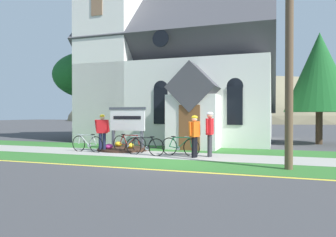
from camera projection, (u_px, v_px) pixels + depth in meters
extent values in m
plane|color=#3D3D3F|center=(195.00, 149.00, 15.04)|extent=(140.00, 140.00, 0.00)
cube|color=#99968E|center=(132.00, 153.00, 13.41)|extent=(32.00, 2.19, 0.01)
cube|color=#2D6628|center=(107.00, 160.00, 11.38)|extent=(32.00, 2.11, 0.01)
cube|color=#2D6628|center=(152.00, 148.00, 15.60)|extent=(24.00, 2.43, 0.01)
cube|color=yellow|center=(88.00, 166.00, 10.24)|extent=(28.00, 0.16, 0.01)
cube|color=silver|center=(183.00, 105.00, 20.80)|extent=(11.04, 8.60, 4.60)
cube|color=#424247|center=(183.00, 47.00, 20.75)|extent=(11.54, 8.76, 8.76)
cube|color=silver|center=(112.00, 59.00, 19.51)|extent=(3.36, 3.36, 10.21)
cube|color=#7F6047|center=(97.00, 5.00, 17.86)|extent=(0.70, 0.06, 1.20)
cube|color=silver|center=(194.00, 122.00, 15.34)|extent=(2.40, 1.60, 2.60)
cube|color=#424247|center=(194.00, 88.00, 15.32)|extent=(2.40, 1.80, 2.40)
cube|color=brown|center=(189.00, 128.00, 14.57)|extent=(1.00, 0.06, 2.10)
cube|color=black|center=(161.00, 106.00, 16.70)|extent=(0.76, 0.06, 1.90)
cone|color=black|center=(161.00, 88.00, 16.68)|extent=(0.80, 0.06, 0.80)
cube|color=black|center=(235.00, 105.00, 15.46)|extent=(0.76, 0.06, 1.90)
cone|color=black|center=(235.00, 86.00, 15.45)|extent=(0.80, 0.06, 0.80)
cylinder|color=black|center=(161.00, 39.00, 16.65)|extent=(0.90, 0.06, 0.90)
cube|color=#474C56|center=(113.00, 140.00, 15.30)|extent=(0.12, 0.12, 0.89)
cube|color=#474C56|center=(142.00, 140.00, 14.83)|extent=(0.12, 0.12, 0.89)
cube|color=white|center=(127.00, 120.00, 15.06)|extent=(1.78, 0.09, 1.00)
cube|color=#474C56|center=(127.00, 108.00, 15.05)|extent=(1.90, 0.13, 0.12)
cube|color=black|center=(127.00, 118.00, 15.01)|extent=(1.43, 0.02, 0.16)
cylinder|color=#382319|center=(124.00, 149.00, 14.71)|extent=(2.41, 2.41, 0.10)
ellipsoid|color=gold|center=(130.00, 146.00, 14.59)|extent=(0.36, 0.36, 0.24)
ellipsoid|color=gold|center=(118.00, 144.00, 15.43)|extent=(0.36, 0.36, 0.24)
ellipsoid|color=#CC338C|center=(109.00, 146.00, 14.25)|extent=(0.36, 0.36, 0.24)
torus|color=black|center=(120.00, 144.00, 14.19)|extent=(0.73, 0.19, 0.74)
torus|color=black|center=(139.00, 145.00, 13.64)|extent=(0.73, 0.19, 0.74)
cylinder|color=#A51E19|center=(132.00, 140.00, 13.82)|extent=(0.57, 0.16, 0.49)
cylinder|color=#A51E19|center=(130.00, 135.00, 13.88)|extent=(0.78, 0.20, 0.05)
cylinder|color=#A51E19|center=(125.00, 140.00, 14.03)|extent=(0.27, 0.09, 0.46)
cylinder|color=#A51E19|center=(124.00, 144.00, 14.08)|extent=(0.43, 0.13, 0.09)
cylinder|color=#A51E19|center=(121.00, 139.00, 14.13)|extent=(0.23, 0.08, 0.41)
cylinder|color=#A51E19|center=(138.00, 140.00, 13.66)|extent=(0.13, 0.06, 0.41)
ellipsoid|color=black|center=(123.00, 134.00, 14.08)|extent=(0.25, 0.13, 0.05)
cylinder|color=silver|center=(137.00, 135.00, 13.68)|extent=(0.44, 0.12, 0.03)
cylinder|color=silver|center=(127.00, 145.00, 13.97)|extent=(0.18, 0.06, 0.18)
torus|color=black|center=(96.00, 145.00, 13.77)|extent=(0.73, 0.13, 0.73)
torus|color=black|center=(79.00, 144.00, 14.20)|extent=(0.73, 0.13, 0.73)
cylinder|color=#B7B7BC|center=(84.00, 140.00, 14.05)|extent=(0.54, 0.11, 0.47)
cylinder|color=#B7B7BC|center=(86.00, 135.00, 14.00)|extent=(0.73, 0.13, 0.05)
cylinder|color=#B7B7BC|center=(91.00, 140.00, 13.89)|extent=(0.25, 0.07, 0.47)
cylinder|color=#B7B7BC|center=(93.00, 145.00, 13.85)|extent=(0.40, 0.09, 0.09)
cylinder|color=#B7B7BC|center=(94.00, 140.00, 13.80)|extent=(0.21, 0.06, 0.42)
cylinder|color=#B7B7BC|center=(79.00, 139.00, 14.18)|extent=(0.12, 0.05, 0.40)
ellipsoid|color=black|center=(93.00, 135.00, 13.84)|extent=(0.25, 0.11, 0.05)
cylinder|color=silver|center=(80.00, 135.00, 14.16)|extent=(0.44, 0.09, 0.03)
cylinder|color=silver|center=(89.00, 145.00, 13.94)|extent=(0.18, 0.04, 0.18)
torus|color=black|center=(169.00, 146.00, 13.02)|extent=(0.72, 0.19, 0.73)
torus|color=black|center=(191.00, 148.00, 12.49)|extent=(0.72, 0.19, 0.73)
cylinder|color=#19723F|center=(184.00, 143.00, 12.67)|extent=(0.55, 0.15, 0.48)
cylinder|color=#19723F|center=(181.00, 137.00, 12.72)|extent=(0.74, 0.20, 0.06)
cylinder|color=#19723F|center=(176.00, 143.00, 12.86)|extent=(0.26, 0.09, 0.45)
cylinder|color=#19723F|center=(174.00, 147.00, 12.91)|extent=(0.41, 0.12, 0.09)
cylinder|color=#19723F|center=(171.00, 142.00, 12.97)|extent=(0.22, 0.08, 0.39)
cylinder|color=#19723F|center=(191.00, 143.00, 12.51)|extent=(0.12, 0.06, 0.41)
ellipsoid|color=black|center=(173.00, 137.00, 12.92)|extent=(0.25, 0.13, 0.05)
cylinder|color=silver|center=(190.00, 137.00, 12.53)|extent=(0.44, 0.12, 0.03)
cylinder|color=silver|center=(178.00, 148.00, 12.81)|extent=(0.18, 0.06, 0.18)
torus|color=black|center=(156.00, 147.00, 12.63)|extent=(0.72, 0.12, 0.72)
torus|color=black|center=(134.00, 146.00, 13.09)|extent=(0.72, 0.12, 0.72)
cylinder|color=black|center=(141.00, 143.00, 12.93)|extent=(0.57, 0.10, 0.47)
cylinder|color=black|center=(144.00, 137.00, 12.88)|extent=(0.78, 0.13, 0.04)
cylinder|color=black|center=(150.00, 143.00, 12.76)|extent=(0.27, 0.07, 0.45)
cylinder|color=black|center=(152.00, 148.00, 12.73)|extent=(0.43, 0.09, 0.09)
cylinder|color=black|center=(154.00, 143.00, 12.67)|extent=(0.23, 0.06, 0.40)
cylinder|color=black|center=(135.00, 142.00, 13.07)|extent=(0.12, 0.05, 0.40)
ellipsoid|color=black|center=(152.00, 137.00, 12.71)|extent=(0.25, 0.11, 0.05)
cylinder|color=silver|center=(135.00, 136.00, 13.05)|extent=(0.44, 0.08, 0.03)
cylinder|color=silver|center=(147.00, 148.00, 12.82)|extent=(0.18, 0.04, 0.18)
cylinder|color=#191E38|center=(100.00, 142.00, 14.14)|extent=(0.15, 0.15, 0.83)
cylinder|color=#191E38|center=(104.00, 142.00, 14.12)|extent=(0.15, 0.15, 0.83)
cube|color=red|center=(102.00, 126.00, 14.12)|extent=(0.50, 0.30, 0.60)
sphere|color=beige|center=(102.00, 117.00, 14.11)|extent=(0.21, 0.21, 0.21)
ellipsoid|color=gold|center=(102.00, 116.00, 14.11)|extent=(0.28, 0.31, 0.15)
cylinder|color=red|center=(96.00, 126.00, 14.19)|extent=(0.09, 0.19, 0.55)
cylinder|color=red|center=(108.00, 126.00, 14.05)|extent=(0.09, 0.19, 0.55)
cylinder|color=black|center=(193.00, 147.00, 12.06)|extent=(0.15, 0.15, 0.80)
cylinder|color=black|center=(196.00, 147.00, 12.19)|extent=(0.15, 0.15, 0.80)
cube|color=#E55914|center=(195.00, 129.00, 12.12)|extent=(0.32, 0.49, 0.59)
sphere|color=beige|center=(195.00, 119.00, 12.11)|extent=(0.21, 0.21, 0.21)
ellipsoid|color=gold|center=(195.00, 117.00, 12.11)|extent=(0.31, 0.28, 0.15)
cylinder|color=#E55914|center=(190.00, 129.00, 11.91)|extent=(0.09, 0.16, 0.53)
cylinder|color=#E55914|center=(199.00, 128.00, 12.32)|extent=(0.09, 0.16, 0.53)
cylinder|color=#2D2D33|center=(209.00, 146.00, 12.32)|extent=(0.15, 0.15, 0.87)
cylinder|color=#2D2D33|center=(210.00, 146.00, 12.44)|extent=(0.15, 0.15, 0.87)
cube|color=red|center=(210.00, 127.00, 12.37)|extent=(0.23, 0.50, 0.64)
sphere|color=tan|center=(210.00, 116.00, 12.36)|extent=(0.23, 0.23, 0.23)
ellipsoid|color=silver|center=(210.00, 114.00, 12.36)|extent=(0.29, 0.25, 0.16)
cylinder|color=red|center=(207.00, 126.00, 12.11)|extent=(0.09, 0.12, 0.58)
cylinder|color=red|center=(213.00, 125.00, 12.63)|extent=(0.09, 0.18, 0.58)
cylinder|color=brown|center=(289.00, 30.00, 9.51)|extent=(0.24, 0.24, 8.41)
cylinder|color=#3D2D1E|center=(319.00, 128.00, 17.62)|extent=(0.36, 0.36, 1.80)
cone|color=#195623|center=(319.00, 72.00, 17.58)|extent=(3.75, 3.75, 4.42)
cylinder|color=#3D2D1E|center=(91.00, 120.00, 21.45)|extent=(0.32, 0.32, 2.57)
ellipsoid|color=#195623|center=(91.00, 76.00, 21.41)|extent=(4.93, 4.93, 3.13)
ellipsoid|color=#847A5B|center=(230.00, 121.00, 80.86)|extent=(89.66, 55.76, 22.00)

